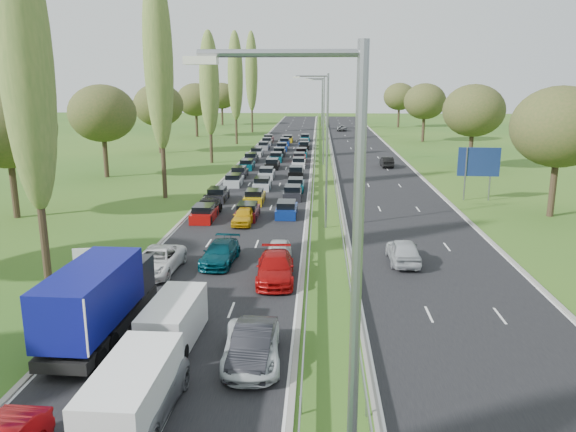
# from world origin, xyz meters

# --- Properties ---
(ground) EXTENTS (260.00, 260.00, 0.00)m
(ground) POSITION_xyz_m (4.50, 80.00, 0.00)
(ground) COLOR #29581B
(ground) RESTS_ON ground
(near_carriageway) EXTENTS (10.50, 215.00, 0.04)m
(near_carriageway) POSITION_xyz_m (-2.25, 82.50, 0.00)
(near_carriageway) COLOR black
(near_carriageway) RESTS_ON ground
(far_carriageway) EXTENTS (10.50, 215.00, 0.04)m
(far_carriageway) POSITION_xyz_m (11.25, 82.50, 0.00)
(far_carriageway) COLOR black
(far_carriageway) RESTS_ON ground
(central_reservation) EXTENTS (2.36, 215.00, 0.32)m
(central_reservation) POSITION_xyz_m (4.50, 82.50, 0.55)
(central_reservation) COLOR gray
(central_reservation) RESTS_ON ground
(lamp_columns) EXTENTS (0.18, 140.18, 12.00)m
(lamp_columns) POSITION_xyz_m (4.50, 78.00, 6.00)
(lamp_columns) COLOR gray
(lamp_columns) RESTS_ON ground
(poplar_row) EXTENTS (2.80, 127.80, 22.44)m
(poplar_row) POSITION_xyz_m (-11.50, 68.17, 12.39)
(poplar_row) COLOR #2D2116
(poplar_row) RESTS_ON ground
(woodland_left) EXTENTS (8.00, 166.00, 11.10)m
(woodland_left) POSITION_xyz_m (-22.00, 62.63, 7.68)
(woodland_left) COLOR #2D2116
(woodland_left) RESTS_ON ground
(woodland_right) EXTENTS (8.00, 153.00, 11.10)m
(woodland_right) POSITION_xyz_m (24.00, 66.67, 7.68)
(woodland_right) COLOR #2D2116
(woodland_right) RESTS_ON ground
(traffic_queue_fill) EXTENTS (9.14, 69.46, 0.80)m
(traffic_queue_fill) POSITION_xyz_m (-2.27, 77.30, 0.44)
(traffic_queue_fill) COLOR #A50C0A
(traffic_queue_fill) RESTS_ON ground
(near_car_2) EXTENTS (2.74, 5.52, 1.50)m
(near_car_2) POSITION_xyz_m (-5.92, 31.52, 0.77)
(near_car_2) COLOR white
(near_car_2) RESTS_ON near_carriageway
(near_car_3) EXTENTS (2.20, 4.97, 1.42)m
(near_car_3) POSITION_xyz_m (-5.77, 46.46, 0.73)
(near_car_3) COLOR black
(near_car_3) RESTS_ON near_carriageway
(near_car_6) EXTENTS (2.85, 5.80, 1.58)m
(near_car_6) POSITION_xyz_m (-2.36, 16.38, 0.81)
(near_car_6) COLOR slate
(near_car_6) RESTS_ON near_carriageway
(near_car_7) EXTENTS (2.26, 4.92, 1.39)m
(near_car_7) POSITION_xyz_m (-2.35, 33.50, 0.72)
(near_car_7) COLOR #043743
(near_car_7) RESTS_ON near_carriageway
(near_car_8) EXTENTS (1.82, 4.05, 1.35)m
(near_car_8) POSITION_xyz_m (-2.17, 43.72, 0.70)
(near_car_8) COLOR #D19B0D
(near_car_8) RESTS_ON near_carriageway
(near_car_9) EXTENTS (1.77, 4.68, 1.53)m
(near_car_9) POSITION_xyz_m (1.26, 20.63, 0.78)
(near_car_9) COLOR black
(near_car_9) RESTS_ON near_carriageway
(near_car_10) EXTENTS (2.68, 5.17, 1.39)m
(near_car_10) POSITION_xyz_m (1.20, 20.60, 0.72)
(near_car_10) COLOR silver
(near_car_10) RESTS_ON near_carriageway
(near_car_11) EXTENTS (2.42, 5.40, 1.54)m
(near_car_11) POSITION_xyz_m (1.42, 30.50, 0.79)
(near_car_11) COLOR #A10A09
(near_car_11) RESTS_ON near_carriageway
(near_car_12) EXTENTS (1.63, 4.00, 1.36)m
(near_car_12) POSITION_xyz_m (1.35, 33.93, 0.70)
(near_car_12) COLOR silver
(near_car_12) RESTS_ON near_carriageway
(far_car_0) EXTENTS (1.89, 4.64, 1.58)m
(far_car_0) POSITION_xyz_m (9.38, 34.27, 0.81)
(far_car_0) COLOR #ABAFB5
(far_car_0) RESTS_ON far_carriageway
(far_car_1) EXTENTS (1.56, 4.27, 1.40)m
(far_car_1) POSITION_xyz_m (13.16, 76.16, 0.72)
(far_car_1) COLOR black
(far_car_1) RESTS_ON far_carriageway
(far_car_2) EXTENTS (2.34, 4.84, 1.33)m
(far_car_2) POSITION_xyz_m (9.26, 133.70, 0.68)
(far_car_2) COLOR slate
(far_car_2) RESTS_ON far_carriageway
(blue_lorry) EXTENTS (2.39, 8.60, 3.63)m
(blue_lorry) POSITION_xyz_m (-5.85, 22.53, 1.89)
(blue_lorry) COLOR black
(blue_lorry) RESTS_ON near_carriageway
(white_van_front) EXTENTS (2.13, 5.43, 2.18)m
(white_van_front) POSITION_xyz_m (-2.28, 16.30, 1.12)
(white_van_front) COLOR white
(white_van_front) RESTS_ON near_carriageway
(white_van_rear) EXTENTS (1.93, 4.93, 1.98)m
(white_van_rear) POSITION_xyz_m (-2.48, 22.50, 1.02)
(white_van_rear) COLOR silver
(white_van_rear) RESTS_ON near_carriageway
(info_sign) EXTENTS (1.49, 0.41, 2.10)m
(info_sign) POSITION_xyz_m (-9.40, 29.53, 1.37)
(info_sign) COLOR gray
(info_sign) RESTS_ON ground
(direction_sign) EXTENTS (4.00, 0.33, 5.20)m
(direction_sign) POSITION_xyz_m (19.40, 54.46, 3.57)
(direction_sign) COLOR gray
(direction_sign) RESTS_ON ground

